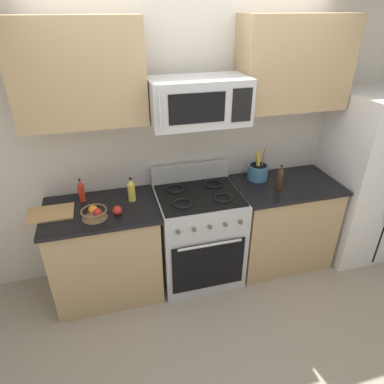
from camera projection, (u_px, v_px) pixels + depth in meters
ground_plane at (219, 322)px, 2.93m from camera, size 16.00×16.00×0.00m
wall_back at (188, 140)px, 3.18m from camera, size 8.00×0.10×2.60m
counter_left at (106, 251)px, 3.06m from camera, size 0.96×0.65×0.91m
range_oven at (198, 235)px, 3.25m from camera, size 0.76×0.70×1.09m
counter_right at (281, 223)px, 3.46m from camera, size 0.99×0.65×0.91m
refrigerator at (368, 178)px, 3.46m from camera, size 0.82×0.76×1.72m
microwave at (199, 101)px, 2.65m from camera, size 0.78×0.44×0.36m
upper_cabinets_left at (79, 73)px, 2.47m from camera, size 0.95×0.34×0.77m
upper_cabinets_right at (294, 64)px, 2.87m from camera, size 0.98×0.34×0.77m
utensil_crock at (258, 171)px, 3.29m from camera, size 0.20×0.20×0.32m
fruit_basket at (94, 213)px, 2.70m from camera, size 0.21×0.21×0.10m
apple_loose at (117, 210)px, 2.74m from camera, size 0.08×0.08×0.08m
cutting_board at (51, 213)px, 2.76m from camera, size 0.36×0.25×0.02m
bottle_hot_sauce at (81, 191)px, 2.91m from camera, size 0.05×0.05×0.21m
bottle_soy at (280, 178)px, 3.09m from camera, size 0.06×0.06×0.24m
bottle_oil at (131, 190)px, 2.91m from camera, size 0.06×0.06×0.22m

